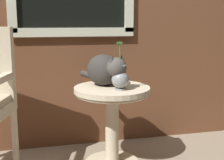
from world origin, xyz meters
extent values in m
cube|color=beige|center=(-0.05, 0.64, 0.96)|extent=(0.99, 0.03, 0.07)
cylinder|color=beige|center=(0.16, 0.19, 0.29)|extent=(0.10, 0.10, 0.52)
cylinder|color=beige|center=(0.16, 0.19, 0.57)|extent=(0.53, 0.53, 0.03)
torus|color=beige|center=(0.16, 0.19, 0.54)|extent=(0.52, 0.52, 0.02)
cylinder|color=beige|center=(-0.51, 0.26, 0.23)|extent=(0.04, 0.04, 0.45)
ellipsoid|color=#33302D|center=(0.12, 0.27, 0.70)|extent=(0.30, 0.32, 0.22)
sphere|color=#494643|center=(0.17, 0.11, 0.74)|extent=(0.13, 0.13, 0.13)
cone|color=#33302D|center=(0.14, 0.10, 0.80)|extent=(0.04, 0.04, 0.05)
cone|color=#33302D|center=(0.21, 0.13, 0.80)|extent=(0.04, 0.04, 0.05)
cylinder|color=#33302D|center=(0.05, 0.45, 0.63)|extent=(0.13, 0.24, 0.05)
cylinder|color=gray|center=(0.19, 0.09, 0.59)|extent=(0.07, 0.07, 0.01)
ellipsoid|color=gray|center=(0.19, 0.09, 0.66)|extent=(0.12, 0.12, 0.12)
cylinder|color=gray|center=(0.19, 0.09, 0.73)|extent=(0.06, 0.06, 0.05)
torus|color=gray|center=(0.19, 0.09, 0.75)|extent=(0.08, 0.08, 0.01)
cylinder|color=#47893D|center=(0.20, 0.11, 0.82)|extent=(0.01, 0.04, 0.13)
cone|color=#47893D|center=(0.20, 0.13, 0.89)|extent=(0.04, 0.04, 0.02)
cylinder|color=#47893D|center=(0.19, 0.08, 0.83)|extent=(0.02, 0.03, 0.15)
cone|color=#47893D|center=(0.18, 0.07, 0.90)|extent=(0.04, 0.04, 0.02)
camera|label=1|loc=(-0.34, -1.87, 1.04)|focal=49.81mm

